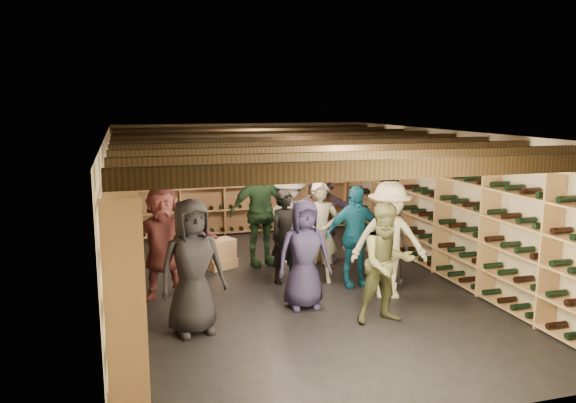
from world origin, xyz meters
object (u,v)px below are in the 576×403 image
(person_10, at_px, (260,212))
(person_2, at_px, (387,264))
(crate_loose, at_px, (357,245))
(person_0, at_px, (192,267))
(person_1, at_px, (286,237))
(person_7, at_px, (320,233))
(person_3, at_px, (389,240))
(person_12, at_px, (388,235))
(person_6, at_px, (304,254))
(person_8, at_px, (323,221))
(crate_stack_left, at_px, (220,254))
(person_9, at_px, (290,219))
(person_5, at_px, (163,241))
(person_11, at_px, (321,214))
(person_4, at_px, (354,236))
(crate_stack_right, at_px, (315,251))

(person_10, bearing_deg, person_2, -81.49)
(crate_loose, distance_m, person_0, 4.80)
(crate_loose, bearing_deg, person_1, -141.38)
(crate_loose, height_order, person_7, person_7)
(person_3, relative_size, person_12, 1.09)
(person_6, bearing_deg, person_0, -161.50)
(person_8, bearing_deg, crate_stack_left, -178.64)
(person_6, xyz_separation_m, person_9, (0.46, 2.23, 0.03))
(person_5, height_order, person_9, person_5)
(crate_stack_left, height_order, crate_loose, crate_stack_left)
(crate_stack_left, height_order, person_9, person_9)
(person_2, height_order, person_11, person_11)
(person_3, bearing_deg, person_0, -155.92)
(person_2, height_order, person_5, person_5)
(person_9, distance_m, person_12, 1.96)
(person_8, bearing_deg, person_12, -38.04)
(person_5, bearing_deg, person_8, 16.19)
(crate_stack_left, xyz_separation_m, person_4, (1.87, -1.53, 0.54))
(crate_loose, xyz_separation_m, person_1, (-1.90, -1.52, 0.66))
(crate_stack_left, distance_m, person_12, 2.94)
(crate_stack_right, height_order, person_5, person_5)
(person_7, bearing_deg, person_2, -65.03)
(crate_stack_left, bearing_deg, person_11, -0.00)
(person_0, height_order, person_2, person_0)
(person_3, xyz_separation_m, person_11, (-0.27, 2.18, -0.01))
(person_0, xyz_separation_m, person_12, (3.20, 1.09, -0.06))
(person_2, xyz_separation_m, person_10, (-0.96, 3.04, 0.15))
(person_7, distance_m, person_8, 0.76)
(person_6, xyz_separation_m, person_7, (0.60, 1.01, 0.04))
(person_1, bearing_deg, person_3, -56.38)
(crate_stack_left, height_order, person_7, person_7)
(person_3, relative_size, person_5, 1.03)
(person_12, bearing_deg, person_1, 137.17)
(person_7, xyz_separation_m, person_11, (0.46, 1.22, 0.05))
(person_2, bearing_deg, person_0, 171.88)
(person_4, height_order, person_9, person_9)
(person_3, relative_size, person_9, 1.08)
(person_4, bearing_deg, person_5, 177.82)
(person_11, distance_m, person_12, 1.68)
(person_10, bearing_deg, person_9, -8.99)
(crate_stack_right, bearing_deg, person_2, -91.55)
(person_11, bearing_deg, person_12, -51.12)
(person_3, bearing_deg, person_11, 111.52)
(person_1, distance_m, person_3, 1.68)
(crate_stack_left, xyz_separation_m, person_12, (2.42, -1.59, 0.54))
(person_7, bearing_deg, crate_loose, 67.22)
(person_4, bearing_deg, person_9, 114.97)
(person_8, bearing_deg, person_4, -62.78)
(crate_stack_right, height_order, person_1, person_1)
(person_7, relative_size, person_8, 0.97)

